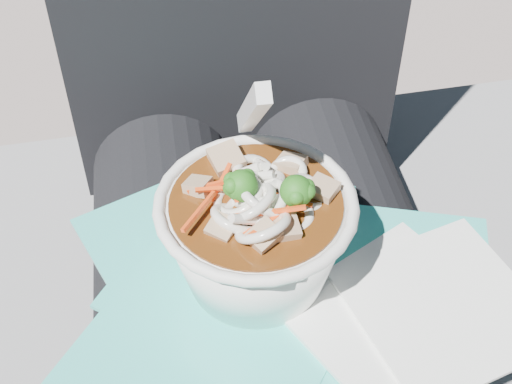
{
  "coord_description": "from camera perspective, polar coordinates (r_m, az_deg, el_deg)",
  "views": [
    {
      "loc": [
        -0.07,
        -0.35,
        1.08
      ],
      "look_at": [
        -0.02,
        -0.01,
        0.72
      ],
      "focal_mm": 50.0,
      "sensor_mm": 36.0,
      "label": 1
    }
  ],
  "objects": [
    {
      "name": "napkins",
      "position": [
        0.55,
        12.97,
        -9.61
      ],
      "size": [
        0.21,
        0.19,
        0.01
      ],
      "color": "white",
      "rests_on": "plastic_bag"
    },
    {
      "name": "plastic_bag",
      "position": [
        0.56,
        0.73,
        -8.81
      ],
      "size": [
        0.37,
        0.35,
        0.02
      ],
      "color": "#2FC5B8",
      "rests_on": "lap"
    },
    {
      "name": "udon_bowl",
      "position": [
        0.53,
        0.04,
        -2.98
      ],
      "size": [
        0.16,
        0.16,
        0.19
      ],
      "color": "white",
      "rests_on": "plastic_bag"
    },
    {
      "name": "person_body",
      "position": [
        0.68,
        0.31,
        -3.72
      ],
      "size": [
        0.34,
        0.94,
        1.01
      ],
      "color": "black",
      "rests_on": "ground"
    },
    {
      "name": "lap",
      "position": [
        0.65,
        1.64,
        -11.11
      ],
      "size": [
        0.32,
        0.48,
        0.15
      ],
      "color": "black",
      "rests_on": "stone_ledge"
    },
    {
      "name": "stone_ledge",
      "position": [
        0.99,
        -0.32,
        -13.89
      ],
      "size": [
        1.02,
        0.54,
        0.46
      ],
      "primitive_type": "cube",
      "rotation": [
        0.0,
        0.0,
        0.05
      ],
      "color": "slate",
      "rests_on": "ground"
    }
  ]
}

